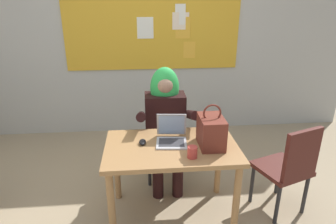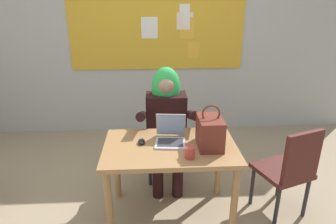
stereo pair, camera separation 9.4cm
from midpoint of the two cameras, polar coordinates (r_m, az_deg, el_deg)
ground_plane at (r=2.96m, az=0.14°, el=-19.32°), size 24.00×24.00×0.00m
wall_back_bulletin at (r=4.28m, az=-1.46°, el=13.99°), size 5.85×2.17×2.73m
desk_main at (r=2.62m, az=1.45°, el=-8.48°), size 1.14×0.72×0.73m
chair_at_desk at (r=3.31m, az=0.52°, el=-3.97°), size 0.45×0.45×0.91m
person_costumed at (r=3.10m, az=0.56°, el=-1.12°), size 0.59×0.61×1.26m
laptop at (r=2.62m, az=1.51°, el=-4.60°), size 0.29×0.31×0.23m
computer_mouse at (r=2.61m, az=-4.09°, el=-5.69°), size 0.06×0.11×0.03m
handbag at (r=2.53m, az=9.12°, el=-3.83°), size 0.20×0.30×0.38m
coffee_mug at (r=2.38m, az=5.38°, el=-7.76°), size 0.08×0.08×0.09m
chair_extra_corner at (r=2.90m, az=23.13°, el=-9.88°), size 0.54×0.54×0.90m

